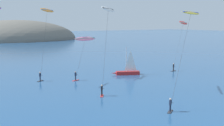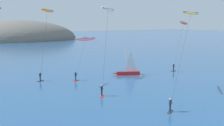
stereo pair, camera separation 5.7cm
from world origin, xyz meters
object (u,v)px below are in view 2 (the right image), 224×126
kitesurfer_red (183,27)px  kitesurfer_yellow (189,20)px  sailboat_near (126,72)px  kitesurfer_white (108,14)px  kitesurfer_pink (85,42)px  kitesurfer_orange (47,16)px

kitesurfer_red → kitesurfer_yellow: (-21.62, -20.04, 1.22)m
sailboat_near → kitesurfer_white: 18.15m
sailboat_near → kitesurfer_pink: bearing=170.6°
sailboat_near → kitesurfer_pink: 11.07m
kitesurfer_pink → kitesurfer_yellow: bearing=-81.4°
kitesurfer_yellow → kitesurfer_orange: bearing=108.8°
kitesurfer_orange → kitesurfer_white: 15.57m
sailboat_near → kitesurfer_orange: size_ratio=0.42×
kitesurfer_red → sailboat_near: bearing=178.3°
kitesurfer_yellow → kitesurfer_pink: kitesurfer_yellow is taller
sailboat_near → kitesurfer_yellow: (-5.57, -20.53, 10.31)m
sailboat_near → kitesurfer_yellow: size_ratio=0.47×
kitesurfer_orange → kitesurfer_white: bearing=-76.1°
kitesurfer_white → sailboat_near: bearing=40.7°
kitesurfer_yellow → kitesurfer_red: bearing=42.8°
sailboat_near → kitesurfer_orange: 19.29m
sailboat_near → kitesurfer_yellow: kitesurfer_yellow is taller
sailboat_near → kitesurfer_pink: size_ratio=0.71×
kitesurfer_red → kitesurfer_white: bearing=-161.9°
sailboat_near → kitesurfer_orange: (-14.52, 5.84, 11.27)m
kitesurfer_red → kitesurfer_white: (-26.85, -8.79, 2.18)m
sailboat_near → kitesurfer_white: kitesurfer_white is taller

